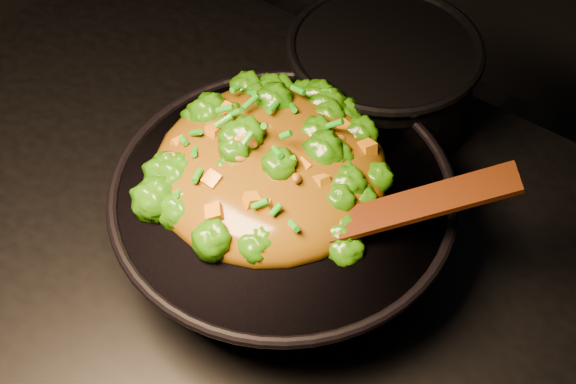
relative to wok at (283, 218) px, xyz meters
The scene contains 4 objects.
wok is the anchor object (origin of this frame).
stir_fry 0.11m from the wok, 155.26° to the left, with size 0.28×0.28×0.10m, color #235E06, non-canonical shape.
spatula 0.17m from the wok, ahead, with size 0.26×0.04×0.01m, color #3E1805.
back_pot 0.26m from the wok, 95.11° to the left, with size 0.25×0.25×0.14m, color black.
Camera 1 is at (0.36, -0.36, 1.66)m, focal length 45.00 mm.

